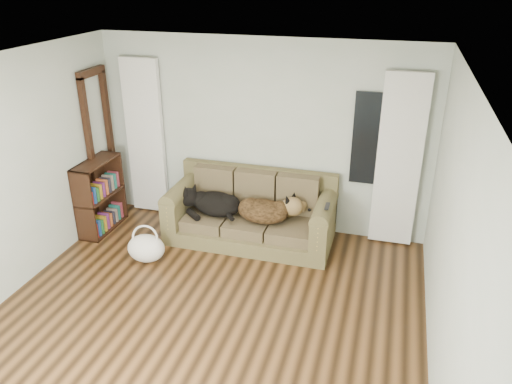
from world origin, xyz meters
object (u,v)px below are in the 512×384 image
(tote_bag, at_px, (146,249))
(bookshelf, at_px, (100,196))
(sofa, at_px, (250,210))
(dog_black_lab, at_px, (213,204))
(dog_shepherd, at_px, (266,211))

(tote_bag, height_order, bookshelf, bookshelf)
(sofa, relative_size, dog_black_lab, 3.12)
(dog_black_lab, bearing_deg, dog_shepherd, 14.66)
(tote_bag, bearing_deg, dog_shepherd, 31.25)
(dog_shepherd, bearing_deg, dog_black_lab, 6.35)
(dog_black_lab, height_order, dog_shepherd, dog_shepherd)
(dog_black_lab, bearing_deg, sofa, 20.15)
(bookshelf, bearing_deg, dog_black_lab, 6.18)
(dog_black_lab, height_order, tote_bag, dog_black_lab)
(dog_black_lab, xyz_separation_m, dog_shepherd, (0.74, -0.01, 0.01))
(sofa, distance_m, tote_bag, 1.43)
(bookshelf, bearing_deg, tote_bag, -33.36)
(sofa, height_order, tote_bag, sofa)
(dog_black_lab, distance_m, dog_shepherd, 0.74)
(sofa, bearing_deg, tote_bag, -141.89)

